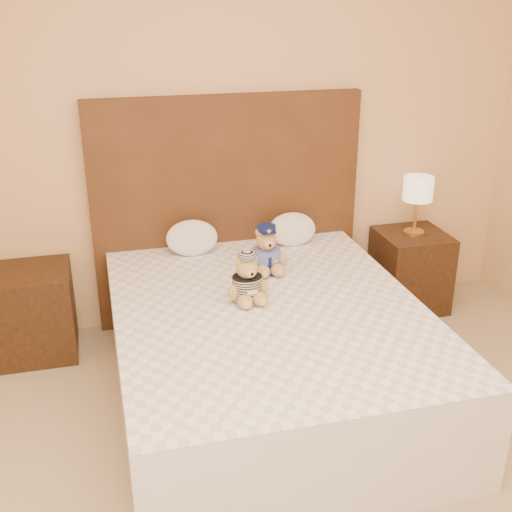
# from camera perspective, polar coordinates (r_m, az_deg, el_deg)

# --- Properties ---
(room_walls) EXTENTS (4.04, 4.52, 2.72)m
(room_walls) POSITION_cam_1_polar(r_m,az_deg,el_deg) (2.32, 6.58, 15.43)
(room_walls) COLOR #E0B37A
(room_walls) RESTS_ON ground
(bed) EXTENTS (1.60, 2.00, 0.55)m
(bed) POSITION_cam_1_polar(r_m,az_deg,el_deg) (3.52, 1.14, -8.51)
(bed) COLOR white
(bed) RESTS_ON ground
(headboard) EXTENTS (1.75, 0.08, 1.50)m
(headboard) POSITION_cam_1_polar(r_m,az_deg,el_deg) (4.21, -2.53, 4.02)
(headboard) COLOR #512E18
(headboard) RESTS_ON ground
(nightstand_left) EXTENTS (0.45, 0.45, 0.55)m
(nightstand_left) POSITION_cam_1_polar(r_m,az_deg,el_deg) (4.14, -18.99, -4.75)
(nightstand_left) COLOR #3B2512
(nightstand_left) RESTS_ON ground
(nightstand_right) EXTENTS (0.45, 0.45, 0.55)m
(nightstand_right) POSITION_cam_1_polar(r_m,az_deg,el_deg) (4.61, 13.52, -1.25)
(nightstand_right) COLOR #3B2512
(nightstand_right) RESTS_ON ground
(lamp) EXTENTS (0.20, 0.20, 0.40)m
(lamp) POSITION_cam_1_polar(r_m,az_deg,el_deg) (4.42, 14.19, 5.58)
(lamp) COLOR gold
(lamp) RESTS_ON nightstand_right
(teddy_police) EXTENTS (0.25, 0.24, 0.29)m
(teddy_police) POSITION_cam_1_polar(r_m,az_deg,el_deg) (3.73, 0.92, 0.62)
(teddy_police) COLOR #A68640
(teddy_police) RESTS_ON bed
(teddy_prisoner) EXTENTS (0.26, 0.26, 0.26)m
(teddy_prisoner) POSITION_cam_1_polar(r_m,az_deg,el_deg) (3.39, -0.80, -1.98)
(teddy_prisoner) COLOR #A68640
(teddy_prisoner) RESTS_ON bed
(pillow_left) EXTENTS (0.33, 0.21, 0.23)m
(pillow_left) POSITION_cam_1_polar(r_m,az_deg,el_deg) (4.03, -5.72, 1.75)
(pillow_left) COLOR white
(pillow_left) RESTS_ON bed
(pillow_right) EXTENTS (0.32, 0.20, 0.22)m
(pillow_right) POSITION_cam_1_polar(r_m,az_deg,el_deg) (4.17, 3.25, 2.52)
(pillow_right) COLOR white
(pillow_right) RESTS_ON bed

